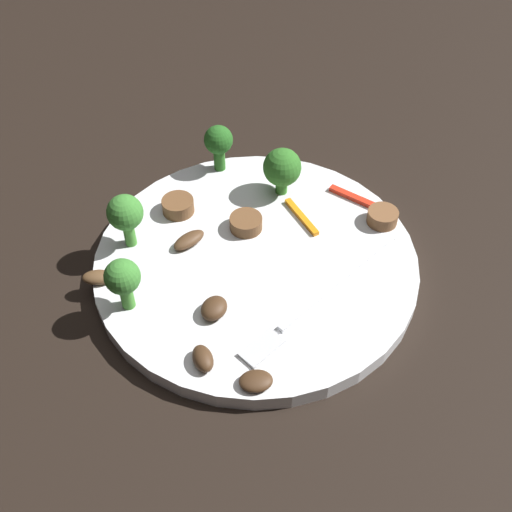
# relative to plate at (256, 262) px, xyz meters

# --- Properties ---
(ground_plane) EXTENTS (1.40, 1.40, 0.00)m
(ground_plane) POSITION_rel_plate_xyz_m (0.00, 0.00, -0.01)
(ground_plane) COLOR black
(plate) EXTENTS (0.28, 0.28, 0.02)m
(plate) POSITION_rel_plate_xyz_m (0.00, 0.00, 0.00)
(plate) COLOR white
(plate) RESTS_ON ground_plane
(fork) EXTENTS (0.17, 0.08, 0.00)m
(fork) POSITION_rel_plate_xyz_m (0.03, 0.06, 0.01)
(fork) COLOR silver
(fork) RESTS_ON plate
(broccoli_floret_0) EXTENTS (0.03, 0.03, 0.05)m
(broccoli_floret_0) POSITION_rel_plate_xyz_m (0.09, -0.07, 0.04)
(broccoli_floret_0) COLOR #408630
(broccoli_floret_0) RESTS_ON plate
(broccoli_floret_1) EXTENTS (0.03, 0.03, 0.05)m
(broccoli_floret_1) POSITION_rel_plate_xyz_m (-0.10, -0.08, 0.04)
(broccoli_floret_1) COLOR #296420
(broccoli_floret_1) RESTS_ON plate
(broccoli_floret_2) EXTENTS (0.04, 0.04, 0.05)m
(broccoli_floret_2) POSITION_rel_plate_xyz_m (-0.09, -0.01, 0.04)
(broccoli_floret_2) COLOR #347525
(broccoli_floret_2) RESTS_ON plate
(broccoli_floret_3) EXTENTS (0.03, 0.03, 0.05)m
(broccoli_floret_3) POSITION_rel_plate_xyz_m (0.03, -0.11, 0.04)
(broccoli_floret_3) COLOR #408630
(broccoli_floret_3) RESTS_ON plate
(sausage_slice_0) EXTENTS (0.04, 0.04, 0.01)m
(sausage_slice_0) POSITION_rel_plate_xyz_m (-0.02, -0.09, 0.01)
(sausage_slice_0) COLOR brown
(sausage_slice_0) RESTS_ON plate
(sausage_slice_1) EXTENTS (0.04, 0.04, 0.01)m
(sausage_slice_1) POSITION_rel_plate_xyz_m (-0.03, -0.02, 0.01)
(sausage_slice_1) COLOR brown
(sausage_slice_1) RESTS_ON plate
(sausage_slice_2) EXTENTS (0.04, 0.04, 0.01)m
(sausage_slice_2) POSITION_rel_plate_xyz_m (-0.09, 0.09, 0.01)
(sausage_slice_2) COLOR brown
(sausage_slice_2) RESTS_ON plate
(mushroom_0) EXTENTS (0.03, 0.03, 0.01)m
(mushroom_0) POSITION_rel_plate_xyz_m (0.12, 0.05, 0.01)
(mushroom_0) COLOR #422B19
(mushroom_0) RESTS_ON plate
(mushroom_1) EXTENTS (0.03, 0.02, 0.01)m
(mushroom_1) POSITION_rel_plate_xyz_m (0.07, -0.01, 0.01)
(mushroom_1) COLOR #422B19
(mushroom_1) RESTS_ON plate
(mushroom_2) EXTENTS (0.04, 0.03, 0.01)m
(mushroom_2) POSITION_rel_plate_xyz_m (0.01, -0.06, 0.01)
(mushroom_2) COLOR #4C331E
(mushroom_2) RESTS_ON plate
(mushroom_3) EXTENTS (0.03, 0.03, 0.01)m
(mushroom_3) POSITION_rel_plate_xyz_m (0.08, -0.11, 0.01)
(mushroom_3) COLOR brown
(mushroom_3) RESTS_ON plate
(mushroom_4) EXTENTS (0.03, 0.03, 0.01)m
(mushroom_4) POSITION_rel_plate_xyz_m (0.12, 0.01, 0.01)
(mushroom_4) COLOR #422B19
(mushroom_4) RESTS_ON plate
(pepper_strip_0) EXTENTS (0.02, 0.05, 0.00)m
(pepper_strip_0) POSITION_rel_plate_xyz_m (-0.11, 0.06, 0.01)
(pepper_strip_0) COLOR red
(pepper_strip_0) RESTS_ON plate
(pepper_strip_1) EXTENTS (0.04, 0.04, 0.00)m
(pepper_strip_1) POSITION_rel_plate_xyz_m (-0.06, 0.02, 0.01)
(pepper_strip_1) COLOR orange
(pepper_strip_1) RESTS_ON plate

